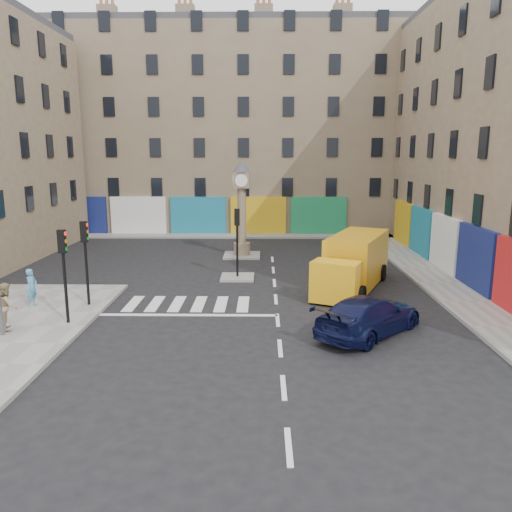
{
  "coord_description": "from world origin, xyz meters",
  "views": [
    {
      "loc": [
        -0.61,
        -18.46,
        6.67
      ],
      "look_at": [
        -0.93,
        4.35,
        2.0
      ],
      "focal_mm": 35.0,
      "sensor_mm": 36.0,
      "label": 1
    }
  ],
  "objects_px": {
    "traffic_light_left_near": "(64,261)",
    "pedestrian_tan": "(7,306)",
    "navy_sedan": "(369,315)",
    "yellow_van": "(354,262)",
    "traffic_light_left_far": "(85,250)",
    "pedestrian_blue": "(32,287)",
    "traffic_light_island": "(237,232)",
    "clock_pillar": "(242,203)"
  },
  "relations": [
    {
      "from": "traffic_light_left_far",
      "to": "pedestrian_blue",
      "type": "xyz_separation_m",
      "value": [
        -2.36,
        -0.25,
        -1.64
      ]
    },
    {
      "from": "clock_pillar",
      "to": "yellow_van",
      "type": "height_order",
      "value": "clock_pillar"
    },
    {
      "from": "navy_sedan",
      "to": "yellow_van",
      "type": "xyz_separation_m",
      "value": [
        0.6,
        6.79,
        0.57
      ]
    },
    {
      "from": "clock_pillar",
      "to": "traffic_light_left_near",
      "type": "bearing_deg",
      "value": -114.55
    },
    {
      "from": "clock_pillar",
      "to": "yellow_van",
      "type": "bearing_deg",
      "value": -52.37
    },
    {
      "from": "navy_sedan",
      "to": "pedestrian_blue",
      "type": "bearing_deg",
      "value": 32.1
    },
    {
      "from": "pedestrian_blue",
      "to": "navy_sedan",
      "type": "bearing_deg",
      "value": -93.34
    },
    {
      "from": "pedestrian_blue",
      "to": "pedestrian_tan",
      "type": "xyz_separation_m",
      "value": [
        0.4,
        -2.92,
        0.07
      ]
    },
    {
      "from": "traffic_light_left_near",
      "to": "traffic_light_island",
      "type": "height_order",
      "value": "traffic_light_left_near"
    },
    {
      "from": "traffic_light_island",
      "to": "navy_sedan",
      "type": "height_order",
      "value": "traffic_light_island"
    },
    {
      "from": "pedestrian_blue",
      "to": "traffic_light_left_far",
      "type": "bearing_deg",
      "value": -75.73
    },
    {
      "from": "navy_sedan",
      "to": "traffic_light_island",
      "type": "bearing_deg",
      "value": -14.02
    },
    {
      "from": "clock_pillar",
      "to": "pedestrian_blue",
      "type": "distance_m",
      "value": 14.74
    },
    {
      "from": "traffic_light_left_far",
      "to": "traffic_light_island",
      "type": "relative_size",
      "value": 1.0
    },
    {
      "from": "clock_pillar",
      "to": "pedestrian_tan",
      "type": "xyz_separation_m",
      "value": [
        -8.27,
        -14.57,
        -2.5
      ]
    },
    {
      "from": "yellow_van",
      "to": "traffic_light_left_near",
      "type": "bearing_deg",
      "value": -129.6
    },
    {
      "from": "traffic_light_left_far",
      "to": "navy_sedan",
      "type": "relative_size",
      "value": 0.73
    },
    {
      "from": "yellow_van",
      "to": "traffic_light_left_far",
      "type": "bearing_deg",
      "value": -139.28
    },
    {
      "from": "traffic_light_left_far",
      "to": "yellow_van",
      "type": "relative_size",
      "value": 0.5
    },
    {
      "from": "clock_pillar",
      "to": "yellow_van",
      "type": "distance_m",
      "value": 10.05
    },
    {
      "from": "traffic_light_left_near",
      "to": "navy_sedan",
      "type": "distance_m",
      "value": 11.86
    },
    {
      "from": "traffic_light_island",
      "to": "pedestrian_tan",
      "type": "height_order",
      "value": "traffic_light_island"
    },
    {
      "from": "clock_pillar",
      "to": "pedestrian_blue",
      "type": "xyz_separation_m",
      "value": [
        -8.66,
        -11.64,
        -2.57
      ]
    },
    {
      "from": "traffic_light_island",
      "to": "clock_pillar",
      "type": "bearing_deg",
      "value": 90.0
    },
    {
      "from": "clock_pillar",
      "to": "pedestrian_blue",
      "type": "height_order",
      "value": "clock_pillar"
    },
    {
      "from": "yellow_van",
      "to": "pedestrian_blue",
      "type": "relative_size",
      "value": 4.49
    },
    {
      "from": "traffic_light_left_far",
      "to": "traffic_light_island",
      "type": "height_order",
      "value": "traffic_light_left_far"
    },
    {
      "from": "pedestrian_tan",
      "to": "traffic_light_island",
      "type": "bearing_deg",
      "value": -71.99
    },
    {
      "from": "traffic_light_left_near",
      "to": "pedestrian_tan",
      "type": "height_order",
      "value": "traffic_light_left_near"
    },
    {
      "from": "navy_sedan",
      "to": "yellow_van",
      "type": "relative_size",
      "value": 0.68
    },
    {
      "from": "clock_pillar",
      "to": "yellow_van",
      "type": "relative_size",
      "value": 0.82
    },
    {
      "from": "traffic_light_left_far",
      "to": "navy_sedan",
      "type": "bearing_deg",
      "value": -15.08
    },
    {
      "from": "traffic_light_left_far",
      "to": "clock_pillar",
      "type": "bearing_deg",
      "value": 61.06
    },
    {
      "from": "traffic_light_island",
      "to": "clock_pillar",
      "type": "xyz_separation_m",
      "value": [
        0.0,
        6.0,
        0.96
      ]
    },
    {
      "from": "traffic_light_left_near",
      "to": "pedestrian_tan",
      "type": "xyz_separation_m",
      "value": [
        -1.97,
        -0.77,
        -1.57
      ]
    },
    {
      "from": "traffic_light_left_far",
      "to": "clock_pillar",
      "type": "relative_size",
      "value": 0.61
    },
    {
      "from": "traffic_light_left_far",
      "to": "navy_sedan",
      "type": "distance_m",
      "value": 12.25
    },
    {
      "from": "pedestrian_blue",
      "to": "traffic_light_island",
      "type": "bearing_deg",
      "value": -48.58
    },
    {
      "from": "navy_sedan",
      "to": "pedestrian_blue",
      "type": "relative_size",
      "value": 3.05
    },
    {
      "from": "traffic_light_left_near",
      "to": "yellow_van",
      "type": "height_order",
      "value": "traffic_light_left_near"
    },
    {
      "from": "yellow_van",
      "to": "pedestrian_blue",
      "type": "xyz_separation_m",
      "value": [
        -14.64,
        -3.89,
        -0.32
      ]
    },
    {
      "from": "traffic_light_left_near",
      "to": "traffic_light_island",
      "type": "relative_size",
      "value": 1.0
    }
  ]
}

